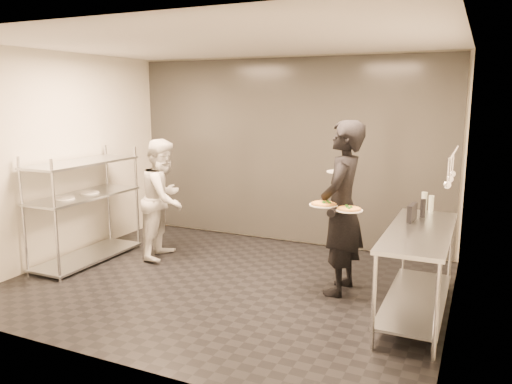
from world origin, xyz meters
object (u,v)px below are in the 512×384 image
at_px(salad_plate, 339,170).
at_px(chef, 164,199).
at_px(pizza_plate_far, 349,209).
at_px(pizza_plate_near, 324,204).
at_px(bottle_green, 424,202).
at_px(pos_monitor, 412,213).
at_px(pass_rack, 85,205).
at_px(prep_counter, 418,258).
at_px(bottle_dark, 423,208).
at_px(bottle_clear, 431,204).
at_px(waiter, 342,208).

bearing_deg(salad_plate, chef, -179.15).
bearing_deg(salad_plate, pizza_plate_far, -63.44).
bearing_deg(pizza_plate_near, bottle_green, 33.70).
xyz_separation_m(pizza_plate_near, pos_monitor, (0.92, 0.15, -0.04)).
distance_m(pass_rack, prep_counter, 4.33).
distance_m(pass_rack, bottle_dark, 4.33).
bearing_deg(pizza_plate_near, bottle_clear, 31.77).
bearing_deg(salad_plate, waiter, -67.79).
height_order(waiter, pos_monitor, waiter).
height_order(pos_monitor, bottle_dark, bottle_dark).
height_order(pass_rack, pizza_plate_far, pass_rack).
relative_size(pass_rack, pizza_plate_near, 5.06).
height_order(pizza_plate_near, bottle_dark, bottle_dark).
bearing_deg(pos_monitor, bottle_clear, 79.20).
xyz_separation_m(pizza_plate_far, salad_plate, (-0.25, 0.51, 0.34)).
bearing_deg(salad_plate, bottle_green, 11.03).
distance_m(waiter, bottle_clear, 1.02).
bearing_deg(pass_rack, waiter, 5.52).
bearing_deg(waiter, pizza_plate_far, 32.76).
xyz_separation_m(chef, pos_monitor, (3.33, -0.28, 0.19)).
xyz_separation_m(chef, bottle_clear, (3.47, 0.22, 0.19)).
relative_size(pass_rack, bottle_dark, 7.94).
height_order(pass_rack, bottle_clear, pass_rack).
distance_m(pizza_plate_far, bottle_dark, 0.82).
bearing_deg(pass_rack, bottle_dark, 7.01).
distance_m(chef, salad_plate, 2.51).
xyz_separation_m(prep_counter, pizza_plate_near, (-1.04, 0.15, 0.43)).
height_order(bottle_clear, bottle_dark, bottle_dark).
bearing_deg(bottle_clear, pizza_plate_near, -148.23).
bearing_deg(bottle_dark, chef, 179.09).
bearing_deg(pos_monitor, waiter, -177.83).
distance_m(pizza_plate_near, bottle_dark, 1.07).
relative_size(salad_plate, pos_monitor, 1.15).
distance_m(salad_plate, bottle_clear, 1.09).
relative_size(prep_counter, chef, 1.09).
bearing_deg(pizza_plate_far, prep_counter, -8.16).
distance_m(prep_counter, bottle_dark, 0.66).
relative_size(pizza_plate_far, bottle_green, 1.27).
bearing_deg(waiter, salad_plate, -156.69).
height_order(pizza_plate_far, bottle_clear, bottle_clear).
relative_size(pos_monitor, bottle_clear, 1.31).
bearing_deg(pass_rack, bottle_clear, 10.45).
height_order(prep_counter, bottle_clear, bottle_clear).
bearing_deg(bottle_dark, pizza_plate_near, -159.19).
relative_size(pizza_plate_near, pos_monitor, 1.24).
bearing_deg(bottle_clear, bottle_green, 180.00).
bearing_deg(bottle_dark, pass_rack, -172.99).
bearing_deg(waiter, chef, -94.43).
xyz_separation_m(waiter, pizza_plate_near, (-0.15, -0.19, 0.07)).
bearing_deg(pos_monitor, chef, 179.92).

